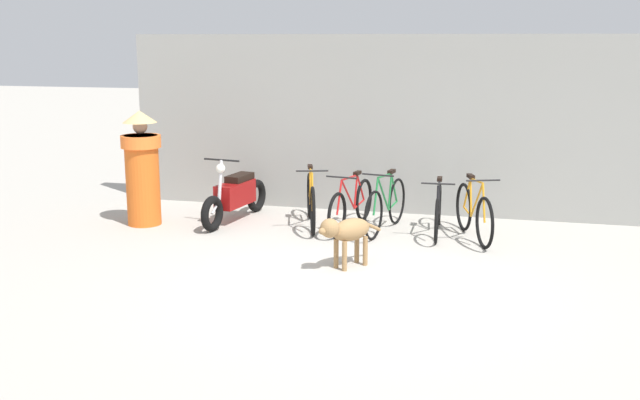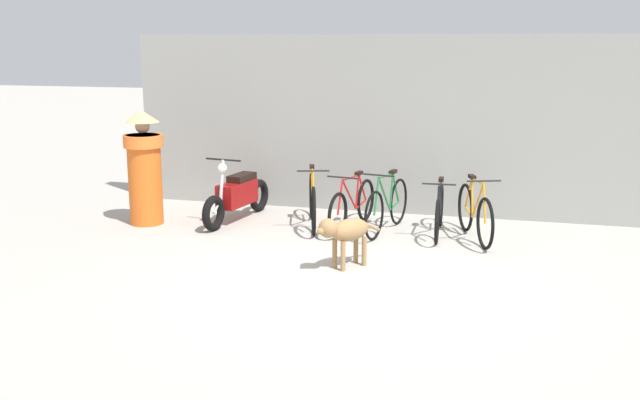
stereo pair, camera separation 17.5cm
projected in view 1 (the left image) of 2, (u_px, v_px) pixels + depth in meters
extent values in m
plane|color=#ADA89E|center=(357.00, 283.00, 8.53)|extent=(60.00, 60.00, 0.00)
cube|color=gray|center=(404.00, 125.00, 11.73)|extent=(8.98, 0.20, 2.80)
torus|color=black|center=(313.00, 211.00, 10.54)|extent=(0.25, 0.68, 0.70)
torus|color=black|center=(309.00, 195.00, 11.58)|extent=(0.25, 0.68, 0.70)
cylinder|color=orange|center=(311.00, 189.00, 10.89)|extent=(0.18, 0.51, 0.58)
cylinder|color=orange|center=(310.00, 187.00, 11.20)|extent=(0.07, 0.14, 0.53)
cylinder|color=orange|center=(311.00, 171.00, 10.89)|extent=(0.21, 0.60, 0.06)
cylinder|color=orange|center=(310.00, 200.00, 11.39)|extent=(0.15, 0.40, 0.08)
cylinder|color=orange|center=(310.00, 182.00, 11.39)|extent=(0.12, 0.31, 0.49)
cylinder|color=orange|center=(312.00, 192.00, 10.56)|extent=(0.08, 0.19, 0.52)
cube|color=black|center=(310.00, 167.00, 11.19)|extent=(0.12, 0.19, 0.05)
cylinder|color=black|center=(312.00, 171.00, 10.58)|extent=(0.45, 0.16, 0.02)
torus|color=black|center=(337.00, 215.00, 10.43)|extent=(0.15, 0.64, 0.64)
torus|color=black|center=(364.00, 200.00, 11.41)|extent=(0.15, 0.64, 0.64)
cylinder|color=red|center=(348.00, 195.00, 10.76)|extent=(0.11, 0.54, 0.53)
cylinder|color=red|center=(356.00, 192.00, 11.05)|extent=(0.05, 0.14, 0.49)
cylinder|color=red|center=(350.00, 178.00, 10.76)|extent=(0.13, 0.63, 0.06)
cylinder|color=red|center=(359.00, 204.00, 11.23)|extent=(0.09, 0.41, 0.08)
cylinder|color=red|center=(361.00, 188.00, 11.23)|extent=(0.08, 0.32, 0.45)
cylinder|color=red|center=(339.00, 198.00, 10.45)|extent=(0.06, 0.19, 0.48)
cube|color=black|center=(357.00, 173.00, 11.04)|extent=(0.10, 0.19, 0.05)
cylinder|color=black|center=(342.00, 177.00, 10.47)|extent=(0.46, 0.10, 0.02)
torus|color=black|center=(374.00, 215.00, 10.30)|extent=(0.16, 0.69, 0.69)
torus|color=black|center=(397.00, 201.00, 11.20)|extent=(0.16, 0.69, 0.69)
cylinder|color=#1E7238|center=(383.00, 194.00, 10.60)|extent=(0.12, 0.49, 0.57)
cylinder|color=#1E7238|center=(390.00, 192.00, 10.86)|extent=(0.05, 0.13, 0.52)
cylinder|color=#1E7238|center=(385.00, 176.00, 10.59)|extent=(0.13, 0.57, 0.06)
cylinder|color=#1E7238|center=(393.00, 205.00, 11.03)|extent=(0.10, 0.38, 0.08)
cylinder|color=#1E7238|center=(394.00, 188.00, 11.02)|extent=(0.08, 0.30, 0.48)
cylinder|color=#1E7238|center=(376.00, 197.00, 10.32)|extent=(0.06, 0.18, 0.51)
cube|color=black|center=(392.00, 172.00, 10.84)|extent=(0.10, 0.19, 0.05)
cylinder|color=black|center=(378.00, 175.00, 10.32)|extent=(0.46, 0.11, 0.02)
torus|color=black|center=(436.00, 221.00, 10.12)|extent=(0.07, 0.62, 0.62)
torus|color=black|center=(439.00, 205.00, 11.10)|extent=(0.07, 0.62, 0.62)
cylinder|color=black|center=(438.00, 201.00, 10.45)|extent=(0.05, 0.51, 0.52)
cylinder|color=black|center=(439.00, 197.00, 10.74)|extent=(0.03, 0.13, 0.47)
cylinder|color=black|center=(439.00, 184.00, 10.45)|extent=(0.06, 0.59, 0.06)
cylinder|color=black|center=(439.00, 209.00, 10.92)|extent=(0.05, 0.39, 0.07)
cylinder|color=black|center=(439.00, 193.00, 10.92)|extent=(0.04, 0.30, 0.43)
cylinder|color=black|center=(437.00, 204.00, 10.14)|extent=(0.04, 0.18, 0.46)
cube|color=black|center=(440.00, 179.00, 10.73)|extent=(0.08, 0.18, 0.05)
cylinder|color=black|center=(438.00, 184.00, 10.16)|extent=(0.46, 0.05, 0.02)
torus|color=black|center=(485.00, 223.00, 9.88)|extent=(0.28, 0.67, 0.70)
torus|color=black|center=(464.00, 207.00, 10.81)|extent=(0.28, 0.67, 0.70)
cylinder|color=orange|center=(477.00, 200.00, 10.19)|extent=(0.19, 0.46, 0.57)
cylinder|color=orange|center=(471.00, 197.00, 10.46)|extent=(0.07, 0.13, 0.53)
cylinder|color=orange|center=(477.00, 181.00, 10.18)|extent=(0.21, 0.53, 0.06)
cylinder|color=orange|center=(467.00, 211.00, 10.64)|extent=(0.15, 0.35, 0.08)
cylinder|color=orange|center=(467.00, 193.00, 10.63)|extent=(0.12, 0.28, 0.48)
cylinder|color=orange|center=(484.00, 203.00, 9.90)|extent=(0.08, 0.17, 0.51)
cube|color=black|center=(471.00, 176.00, 10.45)|extent=(0.13, 0.19, 0.05)
cylinder|color=black|center=(483.00, 180.00, 9.90)|extent=(0.44, 0.18, 0.02)
torus|color=black|center=(212.00, 214.00, 10.77)|extent=(0.20, 0.54, 0.52)
torus|color=black|center=(256.00, 196.00, 12.00)|extent=(0.20, 0.54, 0.52)
cube|color=maroon|center=(235.00, 194.00, 11.35)|extent=(0.40, 0.85, 0.35)
cube|color=black|center=(240.00, 178.00, 11.43)|extent=(0.32, 0.56, 0.10)
cylinder|color=silver|center=(220.00, 180.00, 10.90)|extent=(0.07, 0.16, 0.59)
cylinder|color=silver|center=(216.00, 207.00, 10.84)|extent=(0.08, 0.23, 0.19)
cylinder|color=black|center=(222.00, 160.00, 10.89)|extent=(0.58, 0.12, 0.03)
sphere|color=silver|center=(221.00, 168.00, 10.88)|extent=(0.16, 0.16, 0.14)
ellipsoid|color=#997247|center=(351.00, 230.00, 9.06)|extent=(0.55, 0.61, 0.27)
cylinder|color=#997247|center=(345.00, 256.00, 8.95)|extent=(0.08, 0.08, 0.36)
cylinder|color=#997247|center=(336.00, 254.00, 9.06)|extent=(0.08, 0.08, 0.36)
cylinder|color=#997247|center=(365.00, 251.00, 9.17)|extent=(0.08, 0.08, 0.36)
cylinder|color=#997247|center=(357.00, 248.00, 9.28)|extent=(0.08, 0.08, 0.36)
sphere|color=#997247|center=(330.00, 228.00, 8.82)|extent=(0.33, 0.33, 0.23)
ellipsoid|color=#997247|center=(323.00, 231.00, 8.76)|extent=(0.15, 0.16, 0.09)
cylinder|color=#997247|center=(373.00, 227.00, 9.30)|extent=(0.18, 0.22, 0.15)
cylinder|color=orange|center=(143.00, 180.00, 11.09)|extent=(0.64, 0.64, 1.34)
cylinder|color=orange|center=(141.00, 141.00, 10.97)|extent=(0.75, 0.75, 0.18)
sphere|color=tan|center=(140.00, 127.00, 10.92)|extent=(0.27, 0.27, 0.21)
cone|color=tan|center=(139.00, 117.00, 10.89)|extent=(0.64, 0.64, 0.18)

